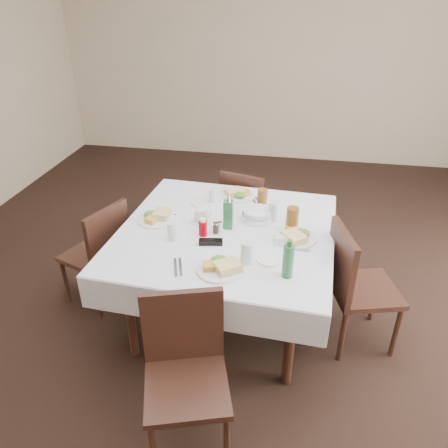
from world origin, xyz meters
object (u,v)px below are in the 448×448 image
(chair_east, at_px, (353,281))
(green_bottle, at_px, (288,261))
(water_s, at_px, (247,253))
(oil_cruet_green, at_px, (228,213))
(water_w, at_px, (173,231))
(bread_basket, at_px, (258,215))
(water_e, at_px, (274,211))
(dining_table, at_px, (226,239))
(chair_south, at_px, (185,363))
(chair_north, at_px, (245,208))
(ketchup_bottle, at_px, (203,228))
(water_n, at_px, (213,196))
(chair_west, at_px, (101,249))
(oil_cruet_dark, at_px, (228,217))
(coffee_mug, at_px, (201,216))

(chair_east, relative_size, green_bottle, 3.73)
(water_s, xyz_separation_m, oil_cruet_green, (-0.18, 0.40, 0.04))
(water_w, xyz_separation_m, oil_cruet_green, (0.33, 0.21, 0.05))
(bread_basket, bearing_deg, water_e, 3.19)
(dining_table, xyz_separation_m, water_w, (-0.32, -0.18, 0.13))
(chair_east, bearing_deg, water_w, -175.98)
(chair_south, bearing_deg, chair_north, 88.09)
(ketchup_bottle, bearing_deg, bread_basket, 40.52)
(water_n, height_order, ketchup_bottle, ketchup_bottle)
(chair_north, xyz_separation_m, chair_west, (-0.97, -0.87, 0.01))
(oil_cruet_dark, bearing_deg, chair_west, -178.74)
(chair_west, bearing_deg, chair_east, -3.15)
(dining_table, relative_size, ketchup_bottle, 12.20)
(water_w, relative_size, coffee_mug, 0.85)
(oil_cruet_green, bearing_deg, chair_west, -178.35)
(dining_table, distance_m, water_e, 0.39)
(chair_east, bearing_deg, ketchup_bottle, -179.74)
(oil_cruet_dark, height_order, green_bottle, green_bottle)
(coffee_mug, xyz_separation_m, green_bottle, (0.63, -0.53, 0.06))
(oil_cruet_dark, xyz_separation_m, ketchup_bottle, (-0.15, -0.13, -0.03))
(chair_north, bearing_deg, oil_cruet_green, -90.61)
(water_s, height_order, coffee_mug, water_s)
(oil_cruet_dark, bearing_deg, coffee_mug, 166.76)
(chair_north, height_order, green_bottle, green_bottle)
(water_n, relative_size, coffee_mug, 0.80)
(oil_cruet_green, bearing_deg, water_w, -147.51)
(water_w, bearing_deg, green_bottle, -20.18)
(chair_north, relative_size, ketchup_bottle, 6.72)
(water_e, height_order, green_bottle, green_bottle)
(water_s, bearing_deg, dining_table, 117.74)
(chair_north, height_order, chair_east, chair_east)
(green_bottle, bearing_deg, ketchup_bottle, 148.07)
(water_n, height_order, coffee_mug, water_n)
(chair_north, xyz_separation_m, coffee_mug, (-0.21, -0.80, 0.33))
(ketchup_bottle, relative_size, green_bottle, 0.52)
(chair_south, relative_size, water_w, 7.41)
(water_n, bearing_deg, water_w, -105.29)
(dining_table, xyz_separation_m, chair_north, (0.02, 0.88, -0.21))
(water_e, bearing_deg, oil_cruet_dark, -150.90)
(chair_east, height_order, water_e, water_e)
(bread_basket, distance_m, oil_cruet_dark, 0.25)
(water_n, bearing_deg, dining_table, -66.30)
(water_e, distance_m, water_w, 0.73)
(chair_south, distance_m, green_bottle, 0.79)
(oil_cruet_dark, bearing_deg, water_n, 116.27)
(chair_north, xyz_separation_m, oil_cruet_green, (-0.01, -0.84, 0.40))
(water_w, bearing_deg, oil_cruet_dark, 31.83)
(water_w, height_order, coffee_mug, water_w)
(water_w, relative_size, bread_basket, 0.54)
(chair_east, distance_m, coffee_mug, 1.11)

